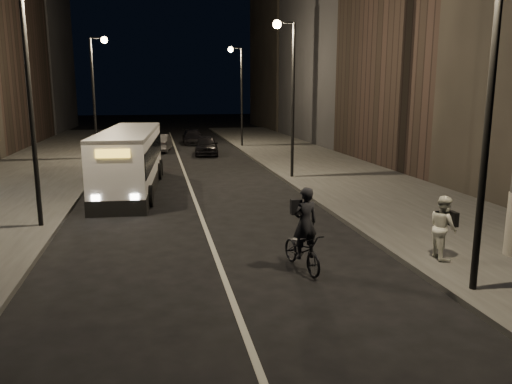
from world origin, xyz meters
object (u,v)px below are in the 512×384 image
streetlight_right_far (238,83)px  car_near (206,145)px  streetlight_right_near (482,61)px  pedestrian_woman (443,227)px  streetlight_left_near (36,71)px  city_bus (130,157)px  car_far (193,137)px  streetlight_right_mid (288,78)px  streetlight_left_far (97,81)px  car_mid (160,143)px  cyclist_on_bicycle (303,243)px

streetlight_right_far → car_near: 7.15m
streetlight_right_near → pedestrian_woman: bearing=70.7°
streetlight_right_near → streetlight_left_near: 13.33m
city_bus → car_far: (4.54, 20.82, -0.96)m
city_bus → streetlight_right_far: bearing=68.6°
streetlight_right_mid → car_near: bearing=105.5°
streetlight_right_mid → streetlight_left_far: size_ratio=1.00×
pedestrian_woman → car_mid: (-7.36, 28.17, -0.35)m
streetlight_right_mid → car_near: (-3.21, 11.61, -4.64)m
city_bus → car_far: 21.33m
streetlight_right_far → streetlight_right_mid: bearing=-90.0°
streetlight_left_near → car_near: size_ratio=1.92×
pedestrian_woman → car_far: pedestrian_woman is taller
cyclist_on_bicycle → car_far: (-0.44, 33.14, -0.13)m
streetlight_right_far → cyclist_on_bicycle: size_ratio=3.53×
streetlight_right_near → city_bus: bearing=119.0°
streetlight_right_far → streetlight_left_near: bearing=-114.0°
streetlight_right_mid → pedestrian_woman: size_ratio=4.59×
streetlight_left_near → streetlight_left_far: 18.00m
streetlight_left_far → pedestrian_woman: bearing=-64.4°
car_near → city_bus: bearing=-105.9°
cyclist_on_bicycle → pedestrian_woman: (3.94, -0.25, 0.28)m
streetlight_right_far → streetlight_left_near: 26.26m
streetlight_right_near → pedestrian_woman: size_ratio=4.59×
city_bus → car_far: size_ratio=2.52×
streetlight_right_mid → car_far: (-3.62, 19.54, -4.73)m
streetlight_right_mid → pedestrian_woman: bearing=-86.9°
streetlight_left_far → city_bus: size_ratio=0.74×
streetlight_right_near → car_far: bearing=95.8°
pedestrian_woman → car_near: size_ratio=0.42×
streetlight_right_near → car_far: (-3.62, 35.54, -4.73)m
city_bus → car_near: 13.83m
cyclist_on_bicycle → pedestrian_woman: bearing=-14.4°
streetlight_left_near → car_far: size_ratio=1.87×
car_far → streetlight_left_far: bearing=-126.2°
streetlight_left_near → city_bus: (2.51, 6.72, -3.77)m
car_near → streetlight_right_far: bearing=58.9°
streetlight_left_near → car_near: bearing=69.2°
streetlight_right_near → cyclist_on_bicycle: bearing=142.9°
streetlight_left_far → pedestrian_woman: streetlight_left_far is taller
pedestrian_woman → car_near: bearing=13.7°
cyclist_on_bicycle → city_bus: bearing=101.2°
car_mid → car_far: size_ratio=0.97×
streetlight_left_far → cyclist_on_bicycle: 25.18m
streetlight_right_mid → streetlight_left_near: bearing=-143.1°
city_bus → pedestrian_woman: bearing=-50.8°
car_mid → car_near: bearing=148.9°
streetlight_right_near → streetlight_left_near: (-10.66, 8.00, 0.00)m
car_near → car_far: bearing=98.0°
cyclist_on_bicycle → car_near: 25.21m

